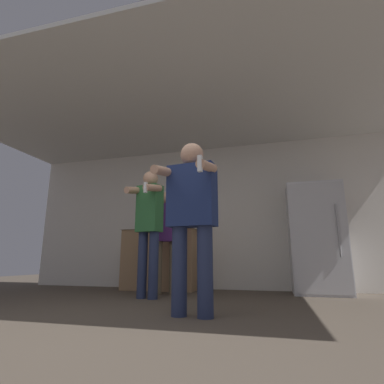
% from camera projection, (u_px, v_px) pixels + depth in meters
% --- Properties ---
extents(ground_plane, '(14.00, 14.00, 0.00)m').
position_uv_depth(ground_plane, '(119.00, 327.00, 2.21)').
color(ground_plane, '#4C4238').
extents(wall_back, '(7.00, 0.06, 2.55)m').
position_uv_depth(wall_back, '(207.00, 216.00, 5.44)').
color(wall_back, silver).
rests_on(wall_back, ground_plane).
extents(ceiling_slab, '(7.00, 3.61, 0.05)m').
position_uv_depth(ceiling_slab, '(183.00, 109.00, 4.24)').
color(ceiling_slab, silver).
rests_on(ceiling_slab, wall_back).
extents(refrigerator, '(0.78, 0.74, 1.62)m').
position_uv_depth(refrigerator, '(316.00, 238.00, 4.52)').
color(refrigerator, silver).
rests_on(refrigerator, ground_plane).
extents(counter, '(1.27, 0.63, 1.00)m').
position_uv_depth(counter, '(161.00, 259.00, 5.14)').
color(counter, '#997551').
rests_on(counter, ground_plane).
extents(bottle_clear_vodka, '(0.08, 0.08, 0.33)m').
position_uv_depth(bottle_clear_vodka, '(151.00, 224.00, 5.43)').
color(bottle_clear_vodka, black).
rests_on(bottle_clear_vodka, counter).
extents(bottle_amber_bourbon, '(0.08, 0.08, 0.33)m').
position_uv_depth(bottle_amber_bourbon, '(189.00, 223.00, 5.24)').
color(bottle_amber_bourbon, maroon).
rests_on(bottle_amber_bourbon, counter).
extents(bottle_dark_rum, '(0.06, 0.06, 0.26)m').
position_uv_depth(bottle_dark_rum, '(183.00, 225.00, 5.27)').
color(bottle_dark_rum, maroon).
rests_on(bottle_dark_rum, counter).
extents(person_woman_foreground, '(0.55, 0.53, 1.61)m').
position_uv_depth(person_woman_foreground, '(192.00, 212.00, 2.80)').
color(person_woman_foreground, navy).
rests_on(person_woman_foreground, ground_plane).
extents(person_man_side, '(0.47, 0.50, 1.71)m').
position_uv_depth(person_man_side, '(149.00, 222.00, 4.06)').
color(person_man_side, navy).
rests_on(person_man_side, ground_plane).
extents(person_spectator_back, '(0.57, 0.53, 1.53)m').
position_uv_depth(person_spectator_back, '(166.00, 233.00, 4.56)').
color(person_spectator_back, '#75664C').
rests_on(person_spectator_back, ground_plane).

